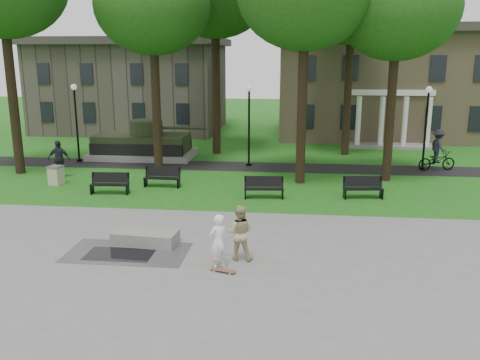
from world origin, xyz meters
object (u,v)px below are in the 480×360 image
Objects in this scene: friend_watching at (240,233)px; park_bench_0 at (110,183)px; cyclist at (437,154)px; concrete_block at (146,238)px; skateboarder at (218,242)px; trash_bin at (56,175)px.

friend_watching reaches higher than park_bench_0.
concrete_block is at bearing 120.90° from cyclist.
skateboarder reaches higher than concrete_block.
skateboarder is at bearing -32.27° from concrete_block.
concrete_block is 18.60m from cyclist.
trash_bin reaches higher than concrete_block.
park_bench_0 reaches higher than concrete_block.
park_bench_0 is 3.61m from trash_bin.
cyclist is at bearing -168.16° from skateboarder.
friend_watching is 0.77× the size of cyclist.
friend_watching is (0.57, 0.77, 0.04)m from skateboarder.
skateboarder is at bearing 131.25° from cyclist.
cyclist is 1.28× the size of park_bench_0.
park_bench_0 is (-6.98, 7.35, -0.40)m from friend_watching.
park_bench_0 is at bearing 98.05° from cyclist.
concrete_block is at bearing -75.88° from skateboarder.
friend_watching is 13.52m from trash_bin.
cyclist reaches higher than concrete_block.
skateboarder is (2.83, -1.78, 0.64)m from concrete_block.
concrete_block is 0.94× the size of cyclist.
trash_bin is at bearing -87.78° from skateboarder.
friend_watching reaches higher than skateboarder.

